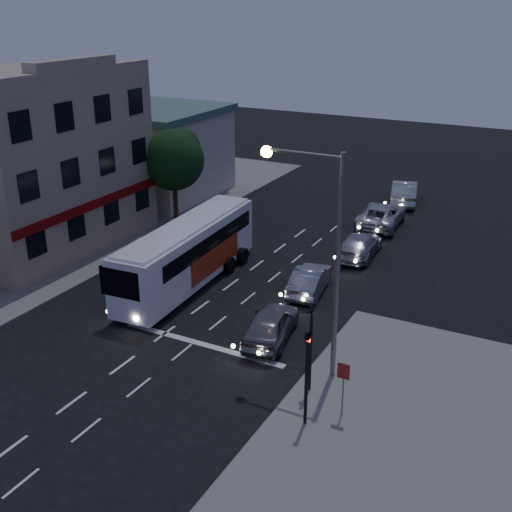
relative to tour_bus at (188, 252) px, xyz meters
The scene contains 16 objects.
ground 7.54m from the tour_bus, 74.25° to the right, with size 120.00×120.00×0.00m, color black.
sidewalk_far 11.20m from the tour_bus, behind, with size 12.00×50.00×0.12m, color slate.
road_markings 5.29m from the tour_bus, 48.75° to the right, with size 8.00×30.55×0.01m.
tour_bus is the anchor object (origin of this frame).
car_suv 7.29m from the tour_bus, 26.70° to the right, with size 1.78×4.42×1.51m, color gray.
car_sedan_a 6.48m from the tour_bus, 19.10° to the left, with size 1.47×4.20×1.38m, color #91919D.
car_sedan_b 10.48m from the tour_bus, 50.48° to the left, with size 1.91×4.69×1.36m, color #A6A8B6.
car_sedan_c 15.16m from the tour_bus, 66.10° to the left, with size 2.53×5.49×1.53m, color #B9BAC3.
car_extra 20.48m from the tour_bus, 72.76° to the left, with size 1.77×5.07×1.67m, color #B0B0B0.
traffic_signal_main 11.46m from the tour_bus, 33.15° to the right, with size 0.25×0.35×4.10m.
traffic_signal_side 13.19m from the tour_bus, 38.69° to the right, with size 0.18×0.15×4.10m.
regulatory_sign 13.43m from the tour_bus, 32.81° to the right, with size 0.45×0.12×2.20m.
streetlight 11.21m from the tour_bus, 27.41° to the right, with size 3.32×0.44×9.00m.
main_building 12.46m from the tour_bus, behind, with size 10.12×12.00×11.00m.
low_building_north 17.41m from the tour_bus, 131.61° to the left, with size 9.40×9.40×6.50m.
street_tree 10.47m from the tour_bus, 127.92° to the left, with size 4.00×4.00×6.20m.
Camera 1 is at (15.51, -18.68, 14.12)m, focal length 45.00 mm.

